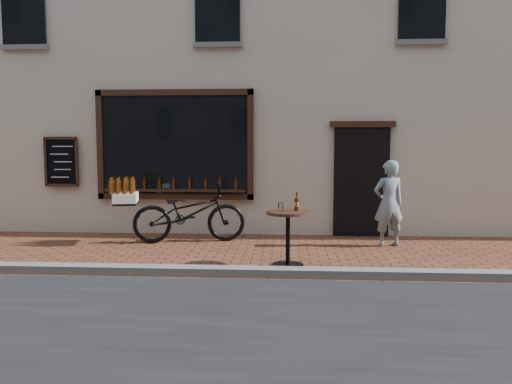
{
  "coord_description": "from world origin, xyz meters",
  "views": [
    {
      "loc": [
        0.43,
        -6.69,
        1.84
      ],
      "look_at": [
        -0.08,
        1.2,
        1.1
      ],
      "focal_mm": 35.0,
      "sensor_mm": 36.0,
      "label": 1
    }
  ],
  "objects": [
    {
      "name": "bistro_table",
      "position": [
        0.43,
        0.81,
        0.6
      ],
      "size": [
        0.66,
        0.66,
        1.13
      ],
      "color": "black",
      "rests_on": "ground"
    },
    {
      "name": "kerb",
      "position": [
        0.0,
        0.2,
        0.06
      ],
      "size": [
        90.0,
        0.25,
        0.12
      ],
      "primitive_type": "cube",
      "color": "slate",
      "rests_on": "ground"
    },
    {
      "name": "cargo_bicycle",
      "position": [
        -1.49,
        2.61,
        0.57
      ],
      "size": [
        2.55,
        1.18,
        1.19
      ],
      "rotation": [
        0.0,
        0.0,
        1.78
      ],
      "color": "black",
      "rests_on": "ground"
    },
    {
      "name": "shop_building",
      "position": [
        0.0,
        6.5,
        5.0
      ],
      "size": [
        28.0,
        6.2,
        10.0
      ],
      "color": "beige",
      "rests_on": "ground"
    },
    {
      "name": "ground",
      "position": [
        0.0,
        0.0,
        0.0
      ],
      "size": [
        90.0,
        90.0,
        0.0
      ],
      "primitive_type": "plane",
      "color": "brown",
      "rests_on": "ground"
    },
    {
      "name": "pedestrian",
      "position": [
        2.26,
        2.47,
        0.79
      ],
      "size": [
        0.65,
        0.52,
        1.57
      ],
      "primitive_type": "imported",
      "rotation": [
        0.0,
        0.0,
        3.41
      ],
      "color": "gray",
      "rests_on": "ground"
    }
  ]
}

